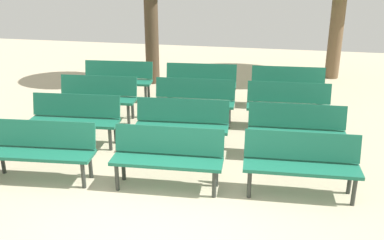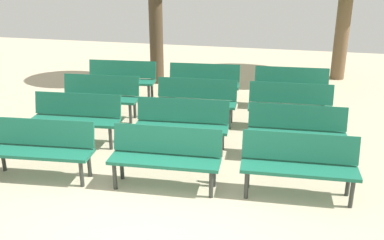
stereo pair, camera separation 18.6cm
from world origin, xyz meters
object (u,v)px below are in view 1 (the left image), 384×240
bench_r1_c0 (75,117)px  bench_r0_c2 (301,161)px  bench_r1_c1 (182,122)px  bench_r1_c2 (297,128)px  bench_r2_c1 (194,98)px  bench_r0_c0 (41,147)px  bench_r2_c0 (97,95)px  bench_r3_c0 (118,78)px  bench_r0_c1 (168,154)px  bench_r2_c2 (289,103)px  bench_r3_c1 (201,81)px  bench_r3_c2 (288,84)px

bench_r1_c0 → bench_r0_c2: bearing=-19.3°
bench_r1_c0 → bench_r1_c1: (1.92, 0.10, 0.00)m
bench_r1_c2 → bench_r2_c1: (-1.96, 1.24, 0.00)m
bench_r0_c0 → bench_r2_c0: same height
bench_r0_c0 → bench_r2_c0: bearing=89.5°
bench_r1_c1 → bench_r3_c0: same height
bench_r0_c1 → bench_r0_c0: bearing=-178.9°
bench_r1_c2 → bench_r2_c2: 1.34m
bench_r2_c0 → bench_r1_c2: bearing=-19.2°
bench_r1_c2 → bench_r2_c0: bearing=161.9°
bench_r0_c1 → bench_r3_c1: bearing=90.4°
bench_r1_c0 → bench_r2_c2: bearing=18.1°
bench_r1_c1 → bench_r2_c2: bearing=33.9°
bench_r0_c2 → bench_r0_c1: bearing=-177.8°
bench_r0_c1 → bench_r2_c0: 3.26m
bench_r1_c1 → bench_r0_c0: bearing=-145.9°
bench_r0_c0 → bench_r2_c2: 4.62m
bench_r2_c0 → bench_r2_c2: size_ratio=1.00×
bench_r0_c0 → bench_r0_c2: same height
bench_r2_c1 → bench_r1_c1: bearing=-91.2°
bench_r0_c1 → bench_r1_c0: 2.34m
bench_r1_c2 → bench_r2_c2: same height
bench_r1_c2 → bench_r2_c0: (-3.95, 1.09, 0.00)m
bench_r3_c2 → bench_r0_c2: bearing=-91.0°
bench_r0_c1 → bench_r2_c0: (-2.10, 2.49, 0.00)m
bench_r0_c1 → bench_r1_c1: (-0.08, 1.32, 0.00)m
bench_r0_c2 → bench_r2_c2: (-0.16, 2.58, 0.00)m
bench_r0_c1 → bench_r3_c1: 3.95m
bench_r1_c0 → bench_r2_c1: 2.37m
bench_r1_c0 → bench_r3_c1: same height
bench_r0_c1 → bench_r1_c2: 2.32m
bench_r1_c0 → bench_r2_c2: 4.02m
bench_r1_c1 → bench_r3_c1: size_ratio=1.00×
bench_r0_c2 → bench_r2_c0: size_ratio=0.99×
bench_r2_c1 → bench_r3_c0: 2.36m
bench_r0_c2 → bench_r3_c1: same height
bench_r0_c0 → bench_r1_c1: 2.33m
bench_r2_c0 → bench_r3_c0: 1.35m
bench_r0_c0 → bench_r3_c1: size_ratio=1.00×
bench_r1_c0 → bench_r2_c2: (3.73, 1.52, 0.00)m
bench_r3_c2 → bench_r2_c2: bearing=-93.3°
bench_r1_c1 → bench_r3_c2: bearing=52.3°
bench_r0_c2 → bench_r2_c1: (-2.00, 2.49, 0.00)m
bench_r1_c2 → bench_r0_c1: bearing=-145.4°
bench_r0_c2 → bench_r1_c2: (-0.03, 1.25, 0.00)m
bench_r0_c1 → bench_r2_c1: (-0.12, 2.65, 0.00)m
bench_r2_c1 → bench_r2_c2: bearing=0.0°
bench_r1_c1 → bench_r3_c0: 3.26m
bench_r0_c0 → bench_r0_c1: 1.91m
bench_r2_c0 → bench_r2_c1: 1.99m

